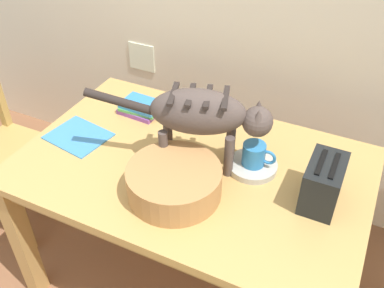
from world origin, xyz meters
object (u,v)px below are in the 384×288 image
(toaster, at_px, (323,183))
(book_stack, at_px, (141,107))
(coffee_mug, at_px, (255,154))
(wooden_chair_near, at_px, (2,150))
(saucer_bowl, at_px, (252,166))
(cat, at_px, (204,115))
(dining_table, at_px, (192,180))
(magazine, at_px, (78,136))
(wicker_basket, at_px, (174,181))

(toaster, bearing_deg, book_stack, 166.28)
(coffee_mug, relative_size, toaster, 0.66)
(wooden_chair_near, bearing_deg, saucer_bowl, 94.41)
(cat, bearing_deg, saucer_bowl, 90.00)
(dining_table, height_order, cat, cat)
(cat, height_order, magazine, cat)
(magazine, relative_size, toaster, 1.21)
(coffee_mug, height_order, wooden_chair_near, wooden_chair_near)
(book_stack, distance_m, wooden_chair_near, 0.80)
(wicker_basket, xyz_separation_m, wooden_chair_near, (-1.07, 0.14, -0.33))
(saucer_bowl, xyz_separation_m, book_stack, (-0.59, 0.15, 0.01))
(dining_table, height_order, book_stack, book_stack)
(magazine, distance_m, wooden_chair_near, 0.62)
(coffee_mug, relative_size, book_stack, 0.69)
(saucer_bowl, distance_m, book_stack, 0.61)
(dining_table, relative_size, wicker_basket, 4.00)
(dining_table, height_order, toaster, toaster)
(magazine, height_order, book_stack, book_stack)
(cat, bearing_deg, wooden_chair_near, -104.79)
(wicker_basket, bearing_deg, wooden_chair_near, 172.44)
(cat, xyz_separation_m, wooden_chair_near, (-1.10, -0.05, -0.51))
(coffee_mug, bearing_deg, cat, -162.91)
(wicker_basket, bearing_deg, coffee_mug, 49.71)
(saucer_bowl, xyz_separation_m, wooden_chair_near, (-1.28, -0.11, -0.29))
(dining_table, height_order, wicker_basket, wicker_basket)
(dining_table, bearing_deg, wicker_basket, -85.79)
(wicker_basket, bearing_deg, toaster, 21.35)
(wooden_chair_near, bearing_deg, dining_table, 91.23)
(saucer_bowl, bearing_deg, coffee_mug, -0.00)
(magazine, xyz_separation_m, book_stack, (0.15, 0.27, 0.03))
(magazine, relative_size, book_stack, 1.27)
(coffee_mug, distance_m, wooden_chair_near, 1.34)
(book_stack, bearing_deg, toaster, -13.72)
(coffee_mug, xyz_separation_m, wicker_basket, (-0.21, -0.25, -0.01))
(dining_table, xyz_separation_m, book_stack, (-0.37, 0.22, 0.11))
(saucer_bowl, bearing_deg, book_stack, 165.95)
(wooden_chair_near, bearing_deg, coffee_mug, 94.40)
(magazine, bearing_deg, coffee_mug, 18.89)
(cat, xyz_separation_m, book_stack, (-0.40, 0.21, -0.20))
(dining_table, relative_size, toaster, 6.79)
(wicker_basket, distance_m, toaster, 0.52)
(cat, height_order, wicker_basket, cat)
(dining_table, bearing_deg, cat, 28.36)
(dining_table, bearing_deg, saucer_bowl, 19.32)
(dining_table, distance_m, magazine, 0.52)
(dining_table, xyz_separation_m, saucer_bowl, (0.22, 0.08, 0.10))
(magazine, relative_size, wicker_basket, 0.71)
(dining_table, distance_m, cat, 0.32)
(coffee_mug, height_order, book_stack, coffee_mug)
(wicker_basket, bearing_deg, saucer_bowl, 50.18)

